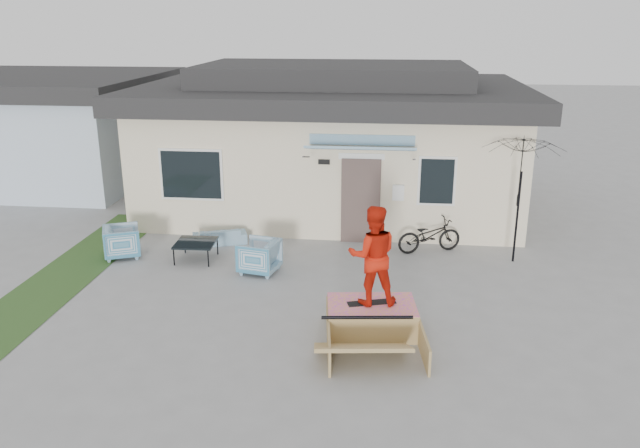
# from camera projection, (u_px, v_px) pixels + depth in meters

# --- Properties ---
(ground) EXTENTS (90.00, 90.00, 0.00)m
(ground) POSITION_uv_depth(u_px,v_px,m) (293.00, 321.00, 11.67)
(ground) COLOR gray
(ground) RESTS_ON ground
(grass_strip) EXTENTS (1.40, 8.00, 0.01)m
(grass_strip) POSITION_uv_depth(u_px,v_px,m) (75.00, 268.00, 14.11)
(grass_strip) COLOR #28481E
(grass_strip) RESTS_ON ground
(house) EXTENTS (10.80, 8.49, 4.10)m
(house) POSITION_uv_depth(u_px,v_px,m) (333.00, 138.00, 18.63)
(house) COLOR beige
(house) RESTS_ON ground
(neighbor_house) EXTENTS (8.60, 7.60, 3.50)m
(neighbor_house) POSITION_uv_depth(u_px,v_px,m) (32.00, 126.00, 21.67)
(neighbor_house) COLOR silver
(neighbor_house) RESTS_ON ground
(loveseat) EXTENTS (1.35, 0.80, 0.51)m
(loveseat) POSITION_uv_depth(u_px,v_px,m) (220.00, 234.00, 15.60)
(loveseat) COLOR teal
(loveseat) RESTS_ON ground
(armchair_left) EXTENTS (0.99, 1.02, 0.81)m
(armchair_left) POSITION_uv_depth(u_px,v_px,m) (122.00, 240.00, 14.69)
(armchair_left) COLOR teal
(armchair_left) RESTS_ON ground
(armchair_right) EXTENTS (0.88, 0.92, 0.80)m
(armchair_right) POSITION_uv_depth(u_px,v_px,m) (259.00, 255.00, 13.79)
(armchair_right) COLOR teal
(armchair_right) RESTS_ON ground
(coffee_table) EXTENTS (0.92, 0.92, 0.44)m
(coffee_table) POSITION_uv_depth(u_px,v_px,m) (196.00, 251.00, 14.55)
(coffee_table) COLOR black
(coffee_table) RESTS_ON ground
(bicycle) EXTENTS (1.65, 1.06, 1.00)m
(bicycle) POSITION_uv_depth(u_px,v_px,m) (429.00, 232.00, 14.96)
(bicycle) COLOR black
(bicycle) RESTS_ON ground
(patio_umbrella) EXTENTS (2.05, 1.95, 2.20)m
(patio_umbrella) POSITION_uv_depth(u_px,v_px,m) (520.00, 187.00, 13.99)
(patio_umbrella) COLOR black
(patio_umbrella) RESTS_ON ground
(skate_ramp) EXTENTS (1.77, 2.22, 0.51)m
(skate_ramp) POSITION_uv_depth(u_px,v_px,m) (371.00, 318.00, 11.22)
(skate_ramp) COLOR #A1834E
(skate_ramp) RESTS_ON ground
(skateboard) EXTENTS (0.88, 0.45, 0.05)m
(skateboard) POSITION_uv_depth(u_px,v_px,m) (372.00, 302.00, 11.18)
(skateboard) COLOR black
(skateboard) RESTS_ON skate_ramp
(skater) EXTENTS (0.95, 0.78, 1.77)m
(skater) POSITION_uv_depth(u_px,v_px,m) (373.00, 253.00, 10.90)
(skater) COLOR red
(skater) RESTS_ON skateboard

